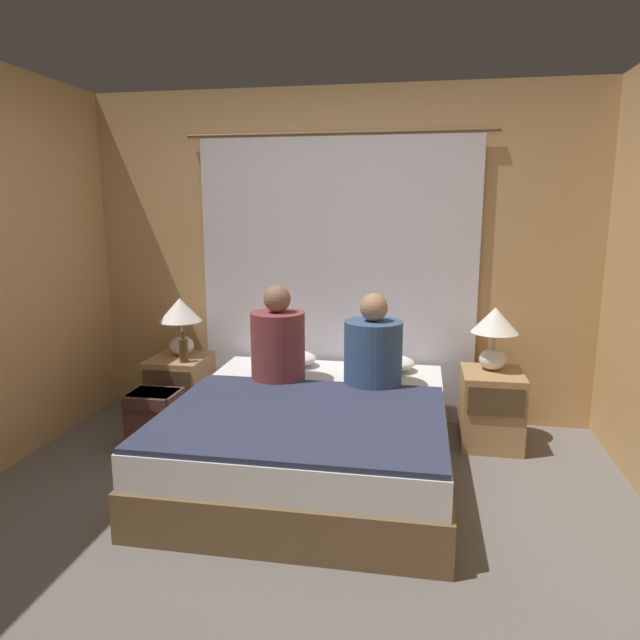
% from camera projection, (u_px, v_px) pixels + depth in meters
% --- Properties ---
extents(ground_plane, '(16.00, 16.00, 0.00)m').
position_uv_depth(ground_plane, '(283.00, 540.00, 2.85)').
color(ground_plane, '#66605B').
extents(wall_back, '(3.95, 0.06, 2.50)m').
position_uv_depth(wall_back, '(338.00, 258.00, 4.38)').
color(wall_back, tan).
rests_on(wall_back, ground_plane).
extents(curtain_panel, '(2.30, 0.02, 2.17)m').
position_uv_depth(curtain_panel, '(336.00, 280.00, 4.35)').
color(curtain_panel, silver).
rests_on(curtain_panel, ground_plane).
extents(bed, '(1.64, 1.91, 0.46)m').
position_uv_depth(bed, '(312.00, 437.00, 3.54)').
color(bed, brown).
rests_on(bed, ground_plane).
extents(nightstand_left, '(0.41, 0.47, 0.52)m').
position_uv_depth(nightstand_left, '(180.00, 390.00, 4.34)').
color(nightstand_left, '#A87F51').
rests_on(nightstand_left, ground_plane).
extents(nightstand_right, '(0.41, 0.47, 0.52)m').
position_uv_depth(nightstand_right, '(491.00, 408.00, 3.95)').
color(nightstand_right, '#A87F51').
rests_on(nightstand_right, ground_plane).
extents(lamp_left, '(0.32, 0.32, 0.44)m').
position_uv_depth(lamp_left, '(180.00, 318.00, 4.30)').
color(lamp_left, silver).
rests_on(lamp_left, nightstand_left).
extents(lamp_right, '(0.32, 0.32, 0.44)m').
position_uv_depth(lamp_right, '(495.00, 329.00, 3.91)').
color(lamp_right, silver).
rests_on(lamp_right, nightstand_right).
extents(pillow_left, '(0.50, 0.34, 0.12)m').
position_uv_depth(pillow_left, '(283.00, 358.00, 4.26)').
color(pillow_left, white).
rests_on(pillow_left, bed).
extents(pillow_right, '(0.50, 0.34, 0.12)m').
position_uv_depth(pillow_right, '(380.00, 362.00, 4.14)').
color(pillow_right, white).
rests_on(pillow_right, bed).
extents(blanket_on_bed, '(1.58, 1.25, 0.03)m').
position_uv_depth(blanket_on_bed, '(302.00, 416.00, 3.20)').
color(blanket_on_bed, '#2D334C').
rests_on(blanket_on_bed, bed).
extents(person_left_in_bed, '(0.37, 0.37, 0.66)m').
position_uv_depth(person_left_in_bed, '(278.00, 343.00, 3.84)').
color(person_left_in_bed, brown).
rests_on(person_left_in_bed, bed).
extents(person_right_in_bed, '(0.38, 0.38, 0.62)m').
position_uv_depth(person_right_in_bed, '(373.00, 350.00, 3.74)').
color(person_right_in_bed, '#38517A').
rests_on(person_right_in_bed, bed).
extents(beer_bottle_on_left_stand, '(0.07, 0.07, 0.23)m').
position_uv_depth(beer_bottle_on_left_stand, '(184.00, 350.00, 4.14)').
color(beer_bottle_on_left_stand, '#513819').
rests_on(beer_bottle_on_left_stand, nightstand_left).
extents(backpack_on_floor, '(0.34, 0.29, 0.41)m').
position_uv_depth(backpack_on_floor, '(155.00, 417.00, 3.87)').
color(backpack_on_floor, brown).
rests_on(backpack_on_floor, ground_plane).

